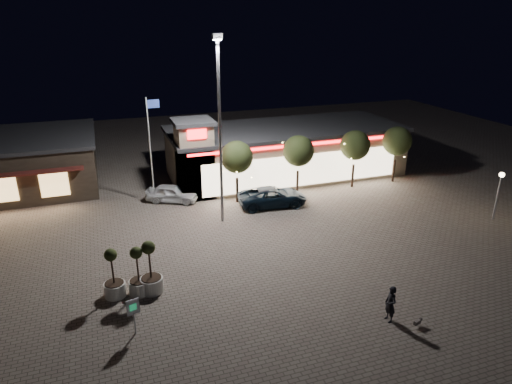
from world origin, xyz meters
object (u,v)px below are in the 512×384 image
object	(u,v)px
white_sedan	(172,193)
valet_sign	(133,310)
pickup_truck	(273,197)
pedestrian	(391,304)
planter_left	(151,276)
planter_mid	(114,282)

from	to	relation	value
white_sedan	valet_sign	world-z (taller)	valet_sign
pickup_truck	pedestrian	bearing A→B (deg)	-174.04
white_sedan	valet_sign	xyz separation A→B (m)	(-4.18, -15.04, 0.57)
white_sedan	planter_left	bearing A→B (deg)	-168.69
pickup_truck	planter_left	world-z (taller)	planter_left
planter_mid	pedestrian	bearing A→B (deg)	-27.86
planter_left	planter_mid	xyz separation A→B (m)	(-1.82, 0.21, -0.07)
pickup_truck	pedestrian	xyz separation A→B (m)	(0.13, -14.73, 0.19)
pickup_truck	pedestrian	world-z (taller)	pedestrian
planter_left	white_sedan	bearing A→B (deg)	75.64
white_sedan	pedestrian	size ratio (longest dim) A/B	2.20
pickup_truck	planter_left	distance (m)	13.22
planter_mid	valet_sign	world-z (taller)	planter_mid
white_sedan	planter_mid	world-z (taller)	planter_mid
pedestrian	valet_sign	distance (m)	11.68
pickup_truck	planter_mid	world-z (taller)	planter_mid
planter_left	valet_sign	xyz separation A→B (m)	(-1.14, -3.14, 0.35)
pedestrian	valet_sign	size ratio (longest dim) A/B	1.01
pickup_truck	planter_mid	xyz separation A→B (m)	(-11.85, -8.40, 0.11)
pickup_truck	planter_mid	bearing A→B (deg)	130.78
planter_left	valet_sign	size ratio (longest dim) A/B	1.63
white_sedan	valet_sign	bearing A→B (deg)	-169.88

